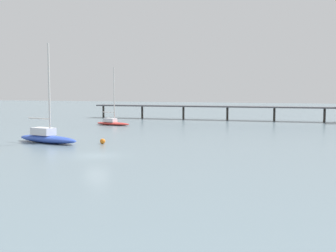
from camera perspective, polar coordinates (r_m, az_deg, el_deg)
ground_plane at (r=43.83m, az=-9.57°, el=-3.97°), size 400.00×400.00×0.00m
pier at (r=95.56m, az=16.52°, el=3.03°), size 64.36×8.23×6.89m
sailboat_blue at (r=56.07m, az=-16.02°, el=-1.37°), size 10.20×4.32×12.52m
sailboat_red at (r=82.46m, az=-7.51°, el=0.57°), size 8.00×3.46×11.09m
mooring_buoy_near at (r=53.40m, az=-8.81°, el=-2.04°), size 0.66×0.66×0.66m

